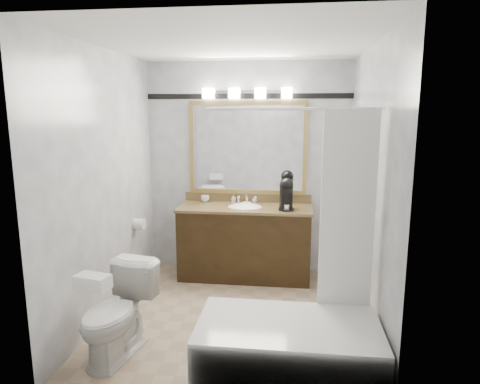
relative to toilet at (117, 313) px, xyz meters
name	(u,v)px	position (x,y,z in m)	size (l,w,h in m)	color
room	(233,188)	(0.82, 0.76, 0.89)	(2.42, 2.62, 2.52)	tan
vanity	(245,241)	(0.82, 1.78, 0.08)	(1.53, 0.58, 0.97)	black
mirror	(248,148)	(0.82, 2.05, 1.14)	(1.40, 0.04, 1.10)	#AA8D4C
vanity_light_bar	(247,93)	(0.82, 1.99, 1.77)	(1.02, 0.14, 0.12)	silver
accent_stripe	(248,96)	(0.82, 2.06, 1.74)	(2.40, 0.01, 0.06)	black
bathtub	(291,344)	(1.37, -0.14, -0.08)	(1.30, 0.75, 1.96)	white
tp_roll	(139,224)	(-0.32, 1.43, 0.34)	(0.12, 0.12, 0.11)	white
toilet	(117,313)	(0.00, 0.00, 0.00)	(0.41, 0.71, 0.73)	white
tissue_box	(93,282)	(0.00, -0.36, 0.41)	(0.24, 0.13, 0.10)	white
coffee_maker	(286,193)	(1.29, 1.71, 0.67)	(0.18, 0.23, 0.35)	black
cup_left	(205,199)	(0.31, 1.98, 0.52)	(0.10, 0.10, 0.08)	white
soap_bottle_a	(234,199)	(0.66, 2.00, 0.53)	(0.04, 0.04, 0.09)	white
soap_bottle_b	(255,200)	(0.91, 2.00, 0.52)	(0.06, 0.06, 0.08)	white
soap_bar	(247,203)	(0.82, 1.90, 0.50)	(0.09, 0.05, 0.03)	beige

